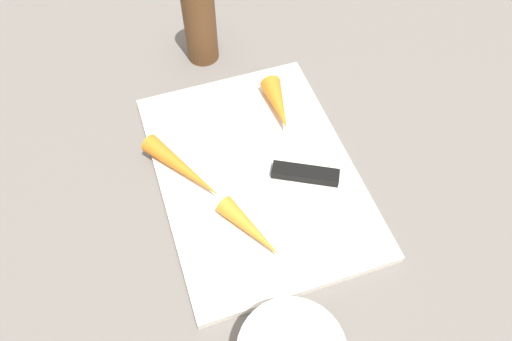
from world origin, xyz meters
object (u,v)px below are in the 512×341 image
knife (295,173)px  carrot_longest (183,168)px  pepper_grinder (200,24)px  cutting_board (256,173)px  carrot_shortest (278,105)px  carrot_medium (251,229)px

knife → carrot_longest: 0.15m
carrot_longest → pepper_grinder: pepper_grinder is taller
cutting_board → carrot_shortest: bearing=-35.9°
cutting_board → carrot_longest: (0.03, 0.09, 0.02)m
cutting_board → carrot_longest: size_ratio=2.69×
carrot_medium → carrot_longest: 0.13m
cutting_board → carrot_medium: carrot_medium is taller
carrot_shortest → pepper_grinder: size_ratio=0.70×
cutting_board → knife: 0.05m
carrot_medium → pepper_grinder: pepper_grinder is taller
knife → carrot_longest: (0.05, 0.14, 0.01)m
cutting_board → carrot_medium: size_ratio=3.56×
carrot_shortest → pepper_grinder: pepper_grinder is taller
cutting_board → carrot_longest: 0.10m
carrot_medium → carrot_longest: carrot_longest is taller
carrot_longest → carrot_shortest: (0.06, -0.16, 0.00)m
cutting_board → carrot_shortest: (0.09, -0.06, 0.02)m
carrot_longest → pepper_grinder: 0.25m
carrot_shortest → carrot_medium: bearing=-24.5°
carrot_shortest → pepper_grinder: 0.18m
knife → carrot_shortest: (0.11, -0.02, 0.01)m
carrot_longest → pepper_grinder: bearing=128.0°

